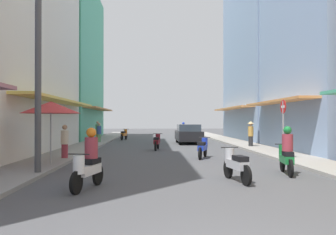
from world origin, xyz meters
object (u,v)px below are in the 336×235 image
object	(u,v)px
motorbike_red	(183,131)
pedestrian_foreground	(251,133)
vendor_umbrella	(51,107)
parked_car	(188,134)
street_sign_no_entry	(283,121)
motorbike_orange	(124,134)
motorbike_green	(286,153)
pedestrian_far	(98,132)
pedestrian_crossing	(65,143)
motorbike_maroon	(157,142)
pedestrian_midway	(99,133)
motorbike_white	(88,162)
utility_pole	(38,59)
motorbike_silver	(236,164)
motorbike_blue	(203,147)

from	to	relation	value
motorbike_red	pedestrian_foreground	world-z (taller)	pedestrian_foreground
vendor_umbrella	pedestrian_foreground	bearing A→B (deg)	40.08
parked_car	street_sign_no_entry	bearing A→B (deg)	-75.83
motorbike_orange	motorbike_green	bearing A→B (deg)	-70.80
motorbike_red	pedestrian_far	world-z (taller)	pedestrian_far
pedestrian_crossing	motorbike_maroon	bearing A→B (deg)	51.16
parked_car	pedestrian_midway	world-z (taller)	pedestrian_midway
motorbike_white	pedestrian_far	bearing A→B (deg)	98.34
parked_car	vendor_umbrella	distance (m)	14.39
motorbike_red	utility_pole	world-z (taller)	utility_pole
pedestrian_foreground	pedestrian_midway	xyz separation A→B (m)	(-10.29, 4.66, -0.18)
motorbike_white	parked_car	bearing A→B (deg)	75.60
motorbike_silver	pedestrian_midway	size ratio (longest dim) A/B	1.15
pedestrian_midway	motorbike_white	bearing A→B (deg)	-82.10
motorbike_blue	vendor_umbrella	bearing A→B (deg)	-155.79
pedestrian_foreground	street_sign_no_entry	bearing A→B (deg)	-95.22
motorbike_orange	utility_pole	bearing A→B (deg)	-93.20
motorbike_red	pedestrian_crossing	world-z (taller)	motorbike_red
motorbike_blue	street_sign_no_entry	world-z (taller)	street_sign_no_entry
motorbike_orange	parked_car	bearing A→B (deg)	-43.82
pedestrian_crossing	vendor_umbrella	size ratio (longest dim) A/B	0.63
motorbike_orange	utility_pole	xyz separation A→B (m)	(-1.11, -19.79, 3.22)
motorbike_maroon	pedestrian_far	world-z (taller)	pedestrian_far
motorbike_maroon	motorbike_blue	xyz separation A→B (m)	(2.08, -4.47, 0.00)
pedestrian_midway	utility_pole	bearing A→B (deg)	-88.45
motorbike_orange	motorbike_white	xyz separation A→B (m)	(0.89, -21.98, 0.20)
motorbike_silver	motorbike_red	distance (m)	23.52
parked_car	motorbike_green	bearing A→B (deg)	-83.58
motorbike_green	motorbike_blue	world-z (taller)	motorbike_green
motorbike_silver	motorbike_green	xyz separation A→B (m)	(1.96, 1.21, 0.20)
motorbike_white	vendor_umbrella	distance (m)	5.00
pedestrian_crossing	street_sign_no_entry	distance (m)	9.51
motorbike_white	pedestrian_foreground	xyz separation A→B (m)	(7.88, 12.69, 0.25)
motorbike_silver	pedestrian_midway	distance (m)	17.64
parked_car	pedestrian_midway	distance (m)	6.77
motorbike_maroon	pedestrian_midway	bearing A→B (deg)	126.25
motorbike_maroon	motorbike_silver	bearing A→B (deg)	-78.49
motorbike_white	parked_car	distance (m)	17.50
motorbike_green	vendor_umbrella	size ratio (longest dim) A/B	0.72
motorbike_green	motorbike_maroon	bearing A→B (deg)	113.79
motorbike_white	parked_car	size ratio (longest dim) A/B	0.43
pedestrian_crossing	vendor_umbrella	distance (m)	2.60
pedestrian_crossing	parked_car	bearing A→B (deg)	58.25
motorbike_white	pedestrian_crossing	xyz separation A→B (m)	(-2.20, 6.36, 0.08)
pedestrian_crossing	vendor_umbrella	world-z (taller)	vendor_umbrella
pedestrian_crossing	utility_pole	distance (m)	5.10
motorbike_red	pedestrian_midway	xyz separation A→B (m)	(-7.01, -7.10, 0.08)
motorbike_silver	pedestrian_midway	xyz separation A→B (m)	(-6.46, 16.41, 0.28)
motorbike_maroon	motorbike_blue	world-z (taller)	same
motorbike_blue	parked_car	distance (m)	9.97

